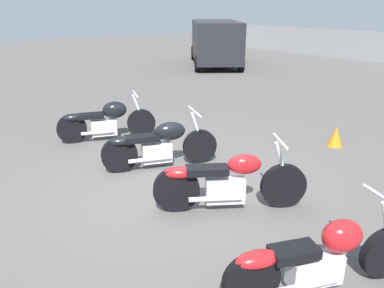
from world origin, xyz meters
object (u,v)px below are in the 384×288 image
at_px(motorcycle_slot_0, 106,120).
at_px(motorcycle_slot_1, 159,144).
at_px(motorcycle_slot_3, 319,258).
at_px(parked_van, 215,41).
at_px(motorcycle_slot_2, 227,182).
at_px(traffic_cone_near, 336,136).

distance_m(motorcycle_slot_0, motorcycle_slot_1, 1.92).
bearing_deg(motorcycle_slot_3, parked_van, 164.83).
relative_size(motorcycle_slot_1, motorcycle_slot_3, 1.00).
relative_size(motorcycle_slot_2, motorcycle_slot_3, 0.95).
distance_m(motorcycle_slot_0, traffic_cone_near, 4.76).
distance_m(motorcycle_slot_1, motorcycle_slot_3, 3.56).
bearing_deg(motorcycle_slot_3, traffic_cone_near, 142.27).
relative_size(motorcycle_slot_0, motorcycle_slot_1, 1.00).
distance_m(motorcycle_slot_3, traffic_cone_near, 4.48).
distance_m(motorcycle_slot_2, parked_van, 13.70).
bearing_deg(traffic_cone_near, motorcycle_slot_0, -130.71).
height_order(motorcycle_slot_1, parked_van, parked_van).
distance_m(motorcycle_slot_2, motorcycle_slot_3, 1.79).
xyz_separation_m(motorcycle_slot_1, traffic_cone_near, (1.19, 3.46, -0.23)).
xyz_separation_m(motorcycle_slot_0, parked_van, (-6.97, 8.70, 0.71)).
height_order(motorcycle_slot_0, parked_van, parked_van).
bearing_deg(motorcycle_slot_2, motorcycle_slot_3, 20.54).
xyz_separation_m(motorcycle_slot_3, traffic_cone_near, (-2.36, 3.80, -0.19)).
bearing_deg(traffic_cone_near, motorcycle_slot_1, -108.93).
height_order(motorcycle_slot_0, traffic_cone_near, motorcycle_slot_0).
height_order(motorcycle_slot_3, parked_van, parked_van).
xyz_separation_m(motorcycle_slot_1, motorcycle_slot_3, (3.55, -0.34, -0.04)).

